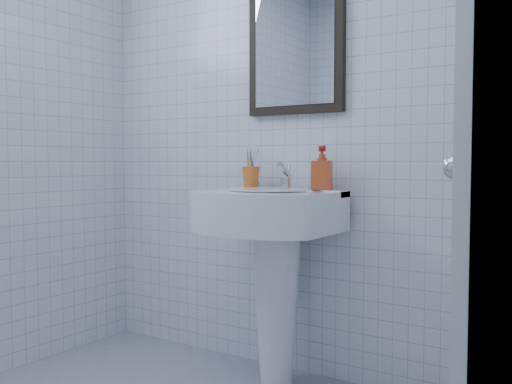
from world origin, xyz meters
The scene contains 10 objects.
wall_back centered at (0.00, 1.20, 1.25)m, with size 2.20×0.02×2.50m, color white.
wall_right centered at (1.10, 0.00, 1.25)m, with size 0.02×2.40×2.50m, color white.
washbasin centered at (0.07, 0.99, 0.60)m, with size 0.58×0.43×0.90m.
faucet centered at (0.07, 1.09, 0.94)m, with size 0.05×0.11×0.13m.
toothbrush_cup centered at (-0.14, 1.11, 0.94)m, with size 0.09×0.09×0.10m, color orange, non-canonical shape.
soap_dispenser centered at (0.25, 1.10, 0.99)m, with size 0.09×0.09×0.19m, color red.
wall_mirror centered at (0.07, 1.18, 1.55)m, with size 0.50×0.04×0.62m.
bathroom_door centered at (1.08, 0.55, 1.00)m, with size 0.04×0.80×2.00m, color silver.
towel_ring centered at (1.06, 0.70, 1.05)m, with size 0.18×0.18×0.01m, color silver.
hand_towel centered at (1.04, 0.70, 0.87)m, with size 0.03×0.16×0.38m, color beige.
Camera 1 is at (1.40, -1.19, 1.01)m, focal length 40.00 mm.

